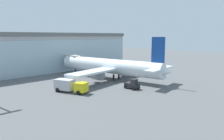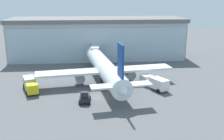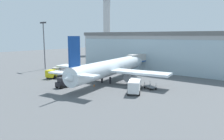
# 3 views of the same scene
# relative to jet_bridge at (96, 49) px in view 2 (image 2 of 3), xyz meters

# --- Properties ---
(ground) EXTENTS (240.00, 240.00, 0.00)m
(ground) POSITION_rel_jet_bridge_xyz_m (0.39, -27.56, -4.40)
(ground) COLOR #545659
(terminal_building) EXTENTS (55.61, 18.05, 12.72)m
(terminal_building) POSITION_rel_jet_bridge_xyz_m (0.39, 8.41, 1.96)
(terminal_building) COLOR #A4A4A4
(terminal_building) RESTS_ON ground
(jet_bridge) EXTENTS (2.74, 12.46, 5.78)m
(jet_bridge) POSITION_rel_jet_bridge_xyz_m (0.00, 0.00, 0.00)
(jet_bridge) COLOR beige
(jet_bridge) RESTS_ON ground
(airplane) EXTENTS (31.06, 35.50, 11.46)m
(airplane) POSITION_rel_jet_bridge_xyz_m (2.31, -18.31, -0.89)
(airplane) COLOR white
(airplane) RESTS_ON ground
(catering_truck) EXTENTS (4.82, 7.59, 2.65)m
(catering_truck) POSITION_rel_jet_bridge_xyz_m (-13.47, -23.18, -2.93)
(catering_truck) COLOR yellow
(catering_truck) RESTS_ON ground
(fuel_truck) EXTENTS (5.56, 7.42, 2.65)m
(fuel_truck) POSITION_rel_jet_bridge_xyz_m (13.05, -23.03, -2.93)
(fuel_truck) COLOR silver
(fuel_truck) RESTS_ON ground
(baggage_cart) EXTENTS (3.22, 2.65, 1.50)m
(baggage_cart) POSITION_rel_jet_bridge_xyz_m (14.08, -18.57, -3.90)
(baggage_cart) COLOR slate
(baggage_cart) RESTS_ON ground
(pushback_tug) EXTENTS (2.15, 3.20, 2.30)m
(pushback_tug) POSITION_rel_jet_bridge_xyz_m (-1.61, -30.03, -3.43)
(pushback_tug) COLOR black
(pushback_tug) RESTS_ON ground
(safety_cone_nose) EXTENTS (0.36, 0.36, 0.55)m
(safety_cone_nose) POSITION_rel_jet_bridge_xyz_m (2.98, -24.74, -4.13)
(safety_cone_nose) COLOR orange
(safety_cone_nose) RESTS_ON ground
(safety_cone_wingtip) EXTENTS (0.36, 0.36, 0.55)m
(safety_cone_wingtip) POSITION_rel_jet_bridge_xyz_m (-13.00, -21.56, -4.13)
(safety_cone_wingtip) COLOR orange
(safety_cone_wingtip) RESTS_ON ground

